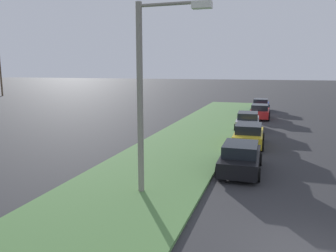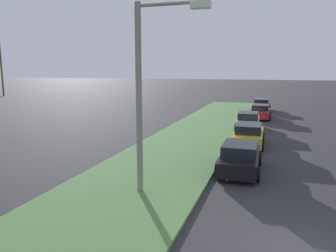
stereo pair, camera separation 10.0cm
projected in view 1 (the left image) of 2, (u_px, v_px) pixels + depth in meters
name	position (u px, v px, depth m)	size (l,w,h in m)	color
grass_median	(177.00, 150.00, 20.23)	(60.00, 6.00, 0.12)	#517F42
parked_car_black	(240.00, 158.00, 16.12)	(4.32, 2.06, 1.47)	black
parked_car_yellow	(249.00, 135.00, 21.63)	(4.33, 2.07, 1.47)	gold
parked_car_silver	(248.00, 121.00, 27.45)	(4.37, 2.16, 1.47)	#B2B5BA
parked_car_red	(260.00, 112.00, 33.36)	(4.31, 2.03, 1.47)	red
parked_car_blue	(261.00, 105.00, 39.60)	(4.32, 2.06, 1.47)	#23389E
streetlight	(148.00, 86.00, 12.53)	(0.36, 2.87, 7.50)	gray
distant_utility_pole	(0.00, 69.00, 60.80)	(0.30, 0.30, 10.00)	brown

